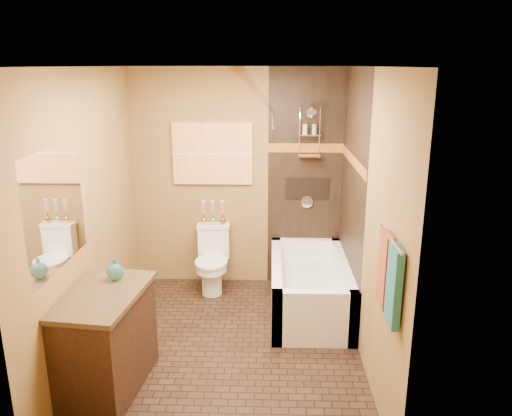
{
  "coord_description": "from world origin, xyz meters",
  "views": [
    {
      "loc": [
        0.38,
        -4.07,
        2.51
      ],
      "look_at": [
        0.25,
        0.4,
        1.23
      ],
      "focal_mm": 35.0,
      "sensor_mm": 36.0,
      "label": 1
    }
  ],
  "objects_px": {
    "bathtub": "(310,291)",
    "vanity": "(104,341)",
    "toilet": "(212,259)",
    "sunset_painting": "(212,154)"
  },
  "relations": [
    {
      "from": "toilet",
      "to": "sunset_painting",
      "type": "bearing_deg",
      "value": 87.79
    },
    {
      "from": "sunset_painting",
      "to": "toilet",
      "type": "distance_m",
      "value": 1.2
    },
    {
      "from": "bathtub",
      "to": "toilet",
      "type": "bearing_deg",
      "value": 156.3
    },
    {
      "from": "sunset_painting",
      "to": "bathtub",
      "type": "bearing_deg",
      "value": -33.92
    },
    {
      "from": "toilet",
      "to": "vanity",
      "type": "xyz_separation_m",
      "value": [
        -0.65,
        -1.84,
        0.04
      ]
    },
    {
      "from": "bathtub",
      "to": "vanity",
      "type": "height_order",
      "value": "vanity"
    },
    {
      "from": "sunset_painting",
      "to": "toilet",
      "type": "bearing_deg",
      "value": -90.0
    },
    {
      "from": "vanity",
      "to": "bathtub",
      "type": "bearing_deg",
      "value": 45.17
    },
    {
      "from": "toilet",
      "to": "vanity",
      "type": "height_order",
      "value": "vanity"
    },
    {
      "from": "bathtub",
      "to": "toilet",
      "type": "xyz_separation_m",
      "value": [
        -1.08,
        0.47,
        0.15
      ]
    }
  ]
}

